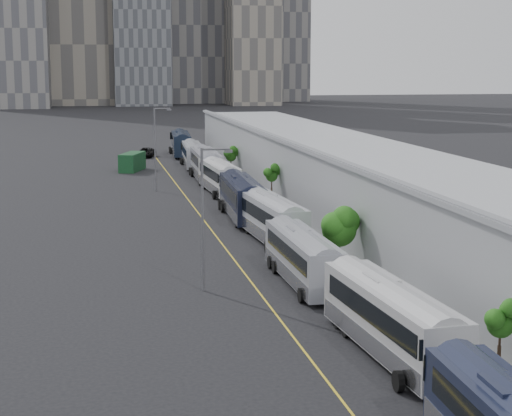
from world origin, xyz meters
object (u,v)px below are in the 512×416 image
object	(u,v)px
bus_8	(193,157)
shipping_container	(132,162)
bus_7	(206,167)
bus_3	(303,262)
street_lamp_far	(156,144)
bus_4	(271,222)
bus_5	(242,201)
suv	(146,153)
bus_9	(181,146)
bus_6	(219,179)
bus_2	(391,326)
street_lamp_near	(205,210)

from	to	relation	value
bus_8	shipping_container	size ratio (longest dim) A/B	2.02
bus_7	bus_8	world-z (taller)	bus_7
bus_3	shipping_container	distance (m)	65.14
street_lamp_far	shipping_container	xyz separation A→B (m)	(-1.81, 19.93, -4.28)
bus_4	bus_7	bearing A→B (deg)	86.37
bus_5	suv	world-z (taller)	bus_5
bus_8	bus_5	bearing A→B (deg)	-87.42
bus_9	suv	size ratio (longest dim) A/B	2.54
bus_8	street_lamp_far	xyz separation A→B (m)	(-6.94, -22.62, 4.01)
bus_7	suv	distance (m)	29.53
bus_4	street_lamp_far	world-z (taller)	street_lamp_far
bus_3	bus_6	xyz separation A→B (m)	(0.79, 41.89, 0.05)
shipping_container	bus_6	bearing A→B (deg)	-49.32
bus_2	shipping_container	xyz separation A→B (m)	(-8.63, 79.40, -0.35)
bus_5	suv	xyz separation A→B (m)	(-5.25, 56.84, -0.92)
bus_4	bus_9	distance (m)	69.10
bus_3	shipping_container	world-z (taller)	bus_3
street_lamp_near	shipping_container	size ratio (longest dim) A/B	1.52
bus_4	street_lamp_far	xyz separation A→B (m)	(-6.94, 30.48, 3.90)
bus_7	bus_9	bearing A→B (deg)	91.09
suv	bus_9	bearing A→B (deg)	27.58
bus_2	suv	size ratio (longest dim) A/B	2.44
bus_6	suv	world-z (taller)	bus_6
bus_4	bus_2	bearing A→B (deg)	-93.99
bus_2	bus_9	size ratio (longest dim) A/B	0.96
bus_4	street_lamp_far	size ratio (longest dim) A/B	1.37
bus_9	shipping_container	size ratio (longest dim) A/B	2.20
bus_2	suv	world-z (taller)	bus_2
bus_2	bus_4	size ratio (longest dim) A/B	0.98
bus_4	shipping_container	size ratio (longest dim) A/B	2.16
bus_6	bus_7	size ratio (longest dim) A/B	0.93
street_lamp_far	shipping_container	bearing A→B (deg)	95.20
bus_2	bus_7	world-z (taller)	bus_7
bus_6	street_lamp_near	bearing A→B (deg)	-102.45
bus_3	bus_6	world-z (taller)	bus_6
bus_6	street_lamp_far	bearing A→B (deg)	154.88
bus_4	bus_9	bearing A→B (deg)	86.21
bus_7	shipping_container	xyz separation A→B (m)	(-8.68, 11.45, -0.44)
bus_4	bus_6	distance (m)	27.64
bus_6	bus_4	bearing A→B (deg)	-92.36
bus_6	shipping_container	xyz separation A→B (m)	(-8.66, 22.78, -0.32)
bus_7	bus_8	bearing A→B (deg)	91.03
bus_3	bus_5	size ratio (longest dim) A/B	0.91
bus_3	street_lamp_far	bearing A→B (deg)	97.31
street_lamp_near	suv	bearing A→B (deg)	88.76
bus_8	bus_9	bearing A→B (deg)	92.98
bus_6	bus_9	distance (m)	41.46
bus_7	street_lamp_near	distance (m)	54.30
bus_7	shipping_container	world-z (taller)	bus_7
shipping_container	suv	bearing A→B (deg)	99.94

